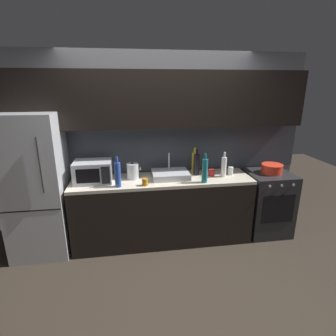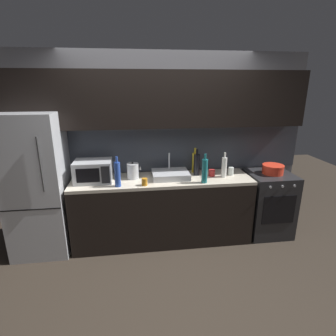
{
  "view_description": "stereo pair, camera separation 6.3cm",
  "coord_description": "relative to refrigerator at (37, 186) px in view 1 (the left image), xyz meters",
  "views": [
    {
      "loc": [
        -0.42,
        -2.36,
        2.08
      ],
      "look_at": [
        0.07,
        0.9,
        1.04
      ],
      "focal_mm": 28.45,
      "sensor_mm": 36.0,
      "label": 1
    },
    {
      "loc": [
        -0.36,
        -2.37,
        2.08
      ],
      "look_at": [
        0.07,
        0.9,
        1.04
      ],
      "focal_mm": 28.45,
      "sensor_mm": 36.0,
      "label": 2
    }
  ],
  "objects": [
    {
      "name": "mug_clear",
      "position": [
        2.49,
        0.02,
        0.06
      ],
      "size": [
        0.07,
        0.07,
        0.11
      ],
      "primitive_type": "cylinder",
      "color": "silver",
      "rests_on": "counter_run"
    },
    {
      "name": "counter_run",
      "position": [
        1.55,
        0.0,
        -0.44
      ],
      "size": [
        2.35,
        0.6,
        0.9
      ],
      "color": "black",
      "rests_on": "ground"
    },
    {
      "name": "wine_bottle_teal",
      "position": [
        2.06,
        -0.22,
        0.17
      ],
      "size": [
        0.07,
        0.07,
        0.37
      ],
      "color": "#19666B",
      "rests_on": "counter_run"
    },
    {
      "name": "wine_bottle_dark",
      "position": [
        2.03,
        0.09,
        0.16
      ],
      "size": [
        0.08,
        0.08,
        0.36
      ],
      "color": "black",
      "rests_on": "counter_run"
    },
    {
      "name": "refrigerator",
      "position": [
        0.0,
        0.0,
        0.0
      ],
      "size": [
        0.68,
        0.69,
        1.78
      ],
      "color": "#B7BABF",
      "rests_on": "ground"
    },
    {
      "name": "ground_plane",
      "position": [
        1.55,
        -0.9,
        -0.89
      ],
      "size": [
        10.0,
        10.0,
        0.0
      ],
      "primitive_type": "plane",
      "color": "#2D261E"
    },
    {
      "name": "wine_bottle_yellow",
      "position": [
        2.03,
        0.21,
        0.15
      ],
      "size": [
        0.08,
        0.08,
        0.35
      ],
      "color": "gold",
      "rests_on": "counter_run"
    },
    {
      "name": "sink_basin",
      "position": [
        1.67,
        0.03,
        0.05
      ],
      "size": [
        0.48,
        0.38,
        0.3
      ],
      "color": "#ADAFB5",
      "rests_on": "counter_run"
    },
    {
      "name": "cooking_pot",
      "position": [
        3.09,
        0.0,
        0.07
      ],
      "size": [
        0.29,
        0.29,
        0.13
      ],
      "color": "red",
      "rests_on": "oven_range"
    },
    {
      "name": "mug_red",
      "position": [
        2.22,
        0.01,
        0.05
      ],
      "size": [
        0.08,
        0.08,
        0.09
      ],
      "primitive_type": "cylinder",
      "color": "#A82323",
      "rests_on": "counter_run"
    },
    {
      "name": "back_wall",
      "position": [
        1.55,
        0.3,
        0.66
      ],
      "size": [
        4.09,
        0.44,
        2.5
      ],
      "color": "slate",
      "rests_on": "ground"
    },
    {
      "name": "oven_range",
      "position": [
        3.07,
        -0.0,
        -0.44
      ],
      "size": [
        0.6,
        0.62,
        0.9
      ],
      "color": "#232326",
      "rests_on": "ground"
    },
    {
      "name": "mug_amber",
      "position": [
        1.31,
        -0.22,
        0.05
      ],
      "size": [
        0.07,
        0.07,
        0.09
      ],
      "primitive_type": "cylinder",
      "color": "#B27019",
      "rests_on": "counter_run"
    },
    {
      "name": "kettle",
      "position": [
        1.18,
        0.06,
        0.11
      ],
      "size": [
        0.19,
        0.15,
        0.23
      ],
      "color": "#B7BABF",
      "rests_on": "counter_run"
    },
    {
      "name": "wine_bottle_white",
      "position": [
        2.37,
        -0.04,
        0.15
      ],
      "size": [
        0.07,
        0.07,
        0.33
      ],
      "color": "silver",
      "rests_on": "counter_run"
    },
    {
      "name": "wine_bottle_blue",
      "position": [
        0.99,
        -0.2,
        0.17
      ],
      "size": [
        0.07,
        0.07,
        0.37
      ],
      "color": "#234299",
      "rests_on": "counter_run"
    },
    {
      "name": "microwave",
      "position": [
        0.68,
        0.02,
        0.14
      ],
      "size": [
        0.46,
        0.35,
        0.27
      ],
      "color": "#A8AAAF",
      "rests_on": "counter_run"
    }
  ]
}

